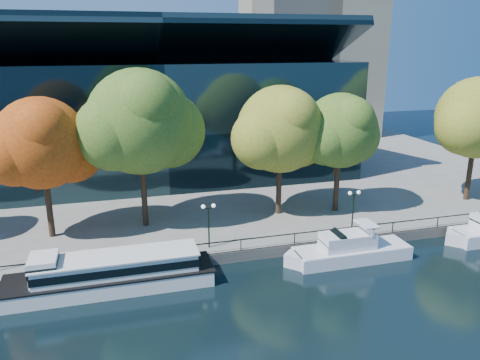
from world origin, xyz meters
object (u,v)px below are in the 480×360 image
object	(u,v)px
tour_boat	(105,272)
tree_1	(43,145)
cruiser_near	(347,249)
tree_3	(282,131)
tree_4	(341,132)
tree_5	(479,120)
lamp_1	(209,216)
tree_2	(142,124)
lamp_2	(354,201)

from	to	relation	value
tour_boat	tree_1	xyz separation A→B (m)	(-4.57, 9.50, 8.26)
cruiser_near	tree_3	distance (m)	13.64
tree_4	tree_5	bearing A→B (deg)	-2.41
tour_boat	tree_5	xyz separation A→B (m)	(40.21, 8.11, 8.82)
tree_1	tree_3	bearing A→B (deg)	0.35
tree_3	tour_boat	bearing A→B (deg)	-151.62
tree_4	lamp_1	distance (m)	17.07
cruiser_near	tree_3	size ratio (longest dim) A/B	0.86
tree_4	tree_3	bearing A→B (deg)	172.17
tree_5	lamp_1	size ratio (longest dim) A/B	3.44
tree_2	tree_1	bearing A→B (deg)	-177.00
tree_2	lamp_2	size ratio (longest dim) A/B	3.77
tree_1	tree_4	xyz separation A→B (m)	(28.57, -0.71, -0.16)
cruiser_near	tree_2	distance (m)	21.79
tree_1	tree_3	world-z (taller)	tree_3
tree_5	lamp_1	xyz separation A→B (m)	(-31.37, -4.91, -6.23)
tree_3	tree_4	xyz separation A→B (m)	(6.15, -0.85, -0.27)
tree_3	lamp_1	distance (m)	12.49
tree_2	tree_4	xyz separation A→B (m)	(19.91, -1.16, -1.57)
tree_3	tree_1	bearing A→B (deg)	-179.65
tree_3	lamp_1	bearing A→B (deg)	-144.47
tree_2	lamp_1	bearing A→B (deg)	-54.91
lamp_2	tree_2	bearing A→B (deg)	160.12
tour_boat	tree_4	distance (m)	26.81
tree_1	lamp_1	size ratio (longest dim) A/B	3.21
tree_1	tour_boat	bearing A→B (deg)	-64.33
cruiser_near	lamp_2	xyz separation A→B (m)	(2.43, 3.74, 2.95)
tree_2	tree_5	distance (m)	36.17
tree_2	tree_3	size ratio (longest dim) A/B	1.14
tree_1	lamp_2	distance (m)	28.61
tour_boat	lamp_2	bearing A→B (deg)	8.02
tour_boat	tree_4	xyz separation A→B (m)	(24.00, 8.79, 8.10)
tree_1	tree_5	bearing A→B (deg)	-1.78
tour_boat	cruiser_near	distance (m)	20.35
cruiser_near	tree_4	world-z (taller)	tree_4
tree_3	lamp_2	world-z (taller)	tree_3
tree_4	tree_1	bearing A→B (deg)	178.58
tree_2	tree_3	distance (m)	13.82
lamp_2	tree_4	bearing A→B (deg)	77.53
tree_3	lamp_2	xyz separation A→B (m)	(4.91, -6.43, -5.79)
lamp_2	lamp_1	bearing A→B (deg)	180.00
tour_boat	tree_3	distance (m)	21.94
cruiser_near	tree_2	bearing A→B (deg)	147.14
tour_boat	lamp_2	distance (m)	23.13
cruiser_near	tree_4	size ratio (longest dim) A/B	0.91
cruiser_near	tree_2	size ratio (longest dim) A/B	0.75
tree_1	tree_3	xyz separation A→B (m)	(22.42, 0.14, 0.11)
tour_boat	lamp_1	distance (m)	9.75
tree_2	lamp_2	bearing A→B (deg)	-19.88
tree_5	tree_2	bearing A→B (deg)	177.08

